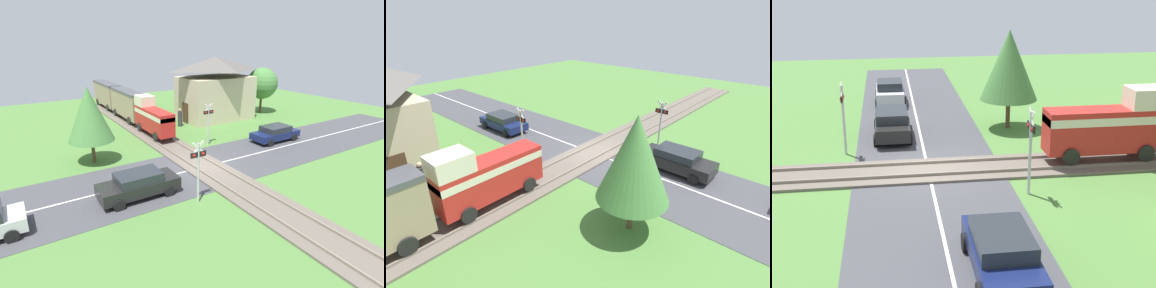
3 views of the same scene
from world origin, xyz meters
TOP-DOWN VIEW (x-y plane):
  - ground_plane at (0.00, 0.00)m, footprint 60.00×60.00m
  - road_surface at (0.00, 0.00)m, footprint 48.00×6.40m
  - track_bed at (0.00, 0.00)m, footprint 2.80×48.00m
  - train at (0.00, 15.04)m, footprint 1.58×19.48m
  - car_near_crossing at (-5.26, -1.44)m, footprint 4.35×1.89m
  - car_far_side at (8.21, 1.44)m, footprint 4.25×1.92m
  - crossing_signal_west_approach at (-2.87, -3.67)m, footprint 0.90×0.18m
  - crossing_signal_east_approach at (2.87, 3.67)m, footprint 0.90×0.18m
  - station_building at (8.46, 10.47)m, footprint 7.99×5.15m
  - pedestrian_by_station at (3.67, 9.69)m, footprint 0.44×0.44m
  - tree_by_station at (14.66, 9.87)m, footprint 3.54×3.54m
  - tree_roadside_hedge at (-6.04, 4.84)m, footprint 3.09×3.09m

SIDE VIEW (x-z plane):
  - ground_plane at x=0.00m, z-range 0.00..0.00m
  - road_surface at x=0.00m, z-range 0.00..0.02m
  - track_bed at x=0.00m, z-range -0.05..0.19m
  - car_far_side at x=8.21m, z-range 0.05..1.38m
  - car_near_crossing at x=-5.26m, z-range 0.05..1.47m
  - pedestrian_by_station at x=3.67m, z-range -0.08..1.70m
  - train at x=0.00m, z-range 0.30..3.48m
  - crossing_signal_west_approach at x=-2.87m, z-range 0.47..3.90m
  - crossing_signal_east_approach at x=2.87m, z-range 0.47..3.90m
  - station_building at x=8.46m, z-range -0.08..6.43m
  - tree_by_station at x=14.66m, z-range 0.81..5.99m
  - tree_roadside_hedge at x=-6.04m, z-range 0.79..6.10m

